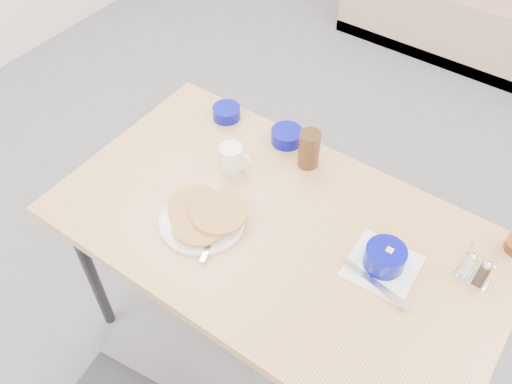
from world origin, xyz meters
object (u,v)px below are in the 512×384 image
Objects in this scene: pancake_plate at (204,217)px; grits_setting at (384,260)px; coffee_mug at (232,157)px; butter_bowl at (287,136)px; dining_table at (278,239)px; booth_bench at (503,4)px; amber_tumbler at (309,149)px; creamer_bowl at (227,113)px; condiment_caddy at (476,270)px.

pancake_plate is 0.56m from grits_setting.
coffee_mug reaches higher than butter_bowl.
pancake_plate reaches higher than dining_table.
butter_bowl is at bearing -95.00° from booth_bench.
amber_tumbler is at bearing 38.98° from coffee_mug.
grits_setting is at bearing -19.08° from creamer_bowl.
amber_tumbler is 1.25× the size of condiment_caddy.
pancake_plate is 0.43m from amber_tumbler.
dining_table is 0.40m from butter_bowl.
dining_table is at bearing -170.70° from grits_setting.
coffee_mug is at bearing -141.02° from amber_tumbler.
booth_bench is at bearing 88.18° from amber_tumbler.
dining_table is 0.25m from pancake_plate.
condiment_caddy reaches higher than grits_setting.
butter_bowl is 0.76m from condiment_caddy.
amber_tumbler is at bearing 149.50° from grits_setting.
coffee_mug reaches higher than creamer_bowl.
coffee_mug reaches higher than dining_table.
grits_setting is at bearing -151.12° from condiment_caddy.
creamer_bowl is 1.01m from condiment_caddy.
coffee_mug is 1.06× the size of condiment_caddy.
pancake_plate is at bearing -151.05° from dining_table.
amber_tumbler reaches higher than pancake_plate.
creamer_bowl is at bearing 172.94° from condiment_caddy.
creamer_bowl is (-0.44, 0.32, 0.08)m from dining_table.
amber_tumbler is (-0.07, 0.29, 0.13)m from dining_table.
condiment_caddy is at bearing 3.05° from coffee_mug.
booth_bench is 2.47m from condiment_caddy.
coffee_mug is 0.26m from amber_tumbler.
creamer_bowl is 0.38m from amber_tumbler.
dining_table is at bearing -76.11° from amber_tumbler.
dining_table is 12.78× the size of condiment_caddy.
creamer_bowl reaches higher than dining_table.
booth_bench reaches higher than creamer_bowl.
creamer_bowl is at bearing 144.19° from dining_table.
booth_bench is 2.56m from dining_table.
booth_bench is at bearing 85.00° from butter_bowl.
butter_bowl is at bearing 151.15° from grits_setting.
butter_bowl is at bearing 4.30° from creamer_bowl.
butter_bowl is (0.25, 0.02, 0.00)m from creamer_bowl.
creamer_bowl is at bearing 131.80° from coffee_mug.
creamer_bowl is at bearing 175.08° from amber_tumbler.
coffee_mug is at bearing -110.50° from butter_bowl.
creamer_bowl is (-0.77, 0.27, -0.01)m from grits_setting.
butter_bowl is at bearing 168.71° from condiment_caddy.
booth_bench is 2.25m from butter_bowl.
condiment_caddy is (1.00, -0.15, 0.02)m from creamer_bowl.
booth_bench is 2.69m from pancake_plate.
booth_bench reaches higher than grits_setting.
pancake_plate is at bearing -162.63° from grits_setting.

